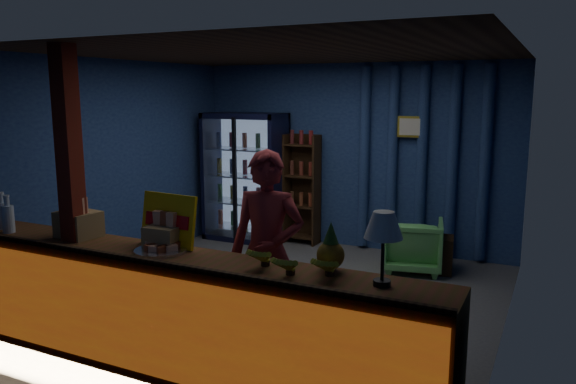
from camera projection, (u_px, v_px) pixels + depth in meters
name	position (u px, v px, depth m)	size (l,w,h in m)	color
ground	(283.00, 293.00, 6.23)	(4.60, 4.60, 0.00)	#515154
room_walls	(282.00, 153.00, 5.95)	(4.60, 4.60, 4.60)	navy
counter	(175.00, 313.00, 4.46)	(4.40, 0.57, 0.99)	brown
support_post	(72.00, 200.00, 4.77)	(0.16, 0.16, 2.60)	maroon
beverage_cooler	(248.00, 178.00, 8.43)	(1.20, 0.62, 1.90)	black
bottle_shelf	(303.00, 190.00, 8.21)	(0.50, 0.28, 1.60)	#3C2613
curtain_folds	(422.00, 161.00, 7.46)	(1.74, 0.14, 2.50)	navy
framed_picture	(411.00, 127.00, 7.40)	(0.36, 0.04, 0.28)	gold
shopkeeper	(267.00, 253.00, 4.72)	(0.64, 0.42, 1.74)	maroon
green_chair	(413.00, 245.00, 6.98)	(0.70, 0.72, 0.66)	#5CB85C
side_table	(432.00, 254.00, 6.96)	(0.54, 0.43, 0.54)	#3C2613
yellow_sign	(168.00, 220.00, 4.61)	(0.55, 0.15, 0.44)	yellow
snack_box_left	(78.00, 222.00, 4.92)	(0.38, 0.33, 0.37)	#A78651
snack_box_centre	(164.00, 235.00, 4.58)	(0.29, 0.25, 0.30)	#A78651
pastry_tray	(161.00, 249.00, 4.47)	(0.43, 0.43, 0.07)	silver
banana_bunches	(292.00, 262.00, 3.93)	(0.73, 0.29, 0.16)	gold
table_lamp	(384.00, 228.00, 3.63)	(0.25, 0.25, 0.50)	black
pineapple	(331.00, 251.00, 3.99)	(0.20, 0.20, 0.35)	olive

